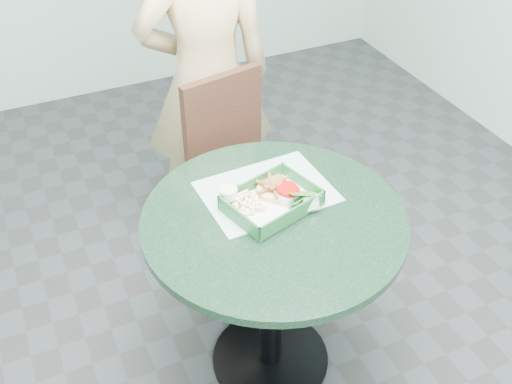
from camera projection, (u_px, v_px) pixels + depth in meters
name	position (u px, v px, depth m)	size (l,w,h in m)	color
floor	(270.00, 359.00, 2.44)	(4.00, 5.00, 0.02)	#303335
cafe_table	(273.00, 257.00, 2.08)	(0.88, 0.88, 0.75)	black
dining_chair	(232.00, 168.00, 2.57)	(0.37, 0.37, 0.93)	brown
diner_person	(206.00, 68.00, 2.56)	(0.64, 0.42, 1.75)	tan
placemat	(267.00, 196.00, 2.07)	(0.43, 0.33, 0.00)	#9AD3C6
food_basket	(272.00, 208.00, 1.99)	(0.29, 0.21, 0.06)	#226632
crab_sandwich	(279.00, 190.00, 2.02)	(0.11, 0.11, 0.07)	#F5C773
fries_pile	(247.00, 201.00, 2.00)	(0.10, 0.11, 0.04)	#FFE0A5
sauce_ramekin	(232.00, 190.00, 2.02)	(0.06, 0.06, 0.03)	white
garnish_cup	(293.00, 201.00, 1.98)	(0.13, 0.12, 0.05)	white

